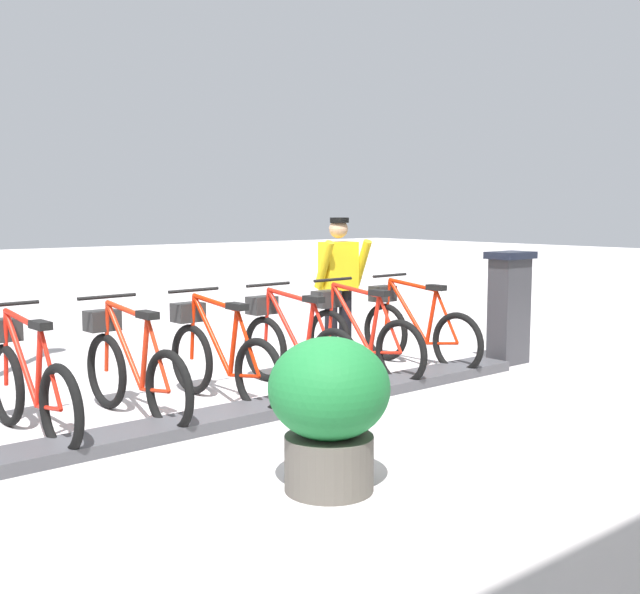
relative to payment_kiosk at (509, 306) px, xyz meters
name	(u,v)px	position (x,y,z in m)	size (l,w,h in m)	color
ground_plane	(278,412)	(-0.05, 3.31, -0.67)	(60.00, 60.00, 0.00)	beige
dock_rail_base	(278,407)	(-0.05, 3.31, -0.62)	(0.44, 5.96, 0.10)	#47474C
payment_kiosk	(509,306)	(0.00, 0.00, 0.00)	(0.36, 0.52, 1.28)	#38383D
bike_docked_0	(415,328)	(0.57, 0.94, -0.24)	(1.72, 0.54, 1.02)	black
bike_docked_1	(358,336)	(0.57, 1.80, -0.24)	(1.72, 0.54, 1.02)	black
bike_docked_2	(294,345)	(0.57, 2.66, -0.24)	(1.72, 0.54, 1.02)	black
bike_docked_3	(219,356)	(0.57, 3.52, -0.24)	(1.72, 0.54, 1.02)	black
bike_docked_4	(131,368)	(0.57, 4.38, -0.24)	(1.72, 0.54, 1.02)	black
bike_docked_5	(27,383)	(0.57, 5.24, -0.24)	(1.72, 0.54, 1.02)	black
worker_near_rack	(339,282)	(1.42, 1.33, 0.24)	(0.52, 0.66, 1.66)	white
planter_bush	(329,406)	(-1.77, 4.19, -0.12)	(0.76, 0.76, 0.97)	#59544C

